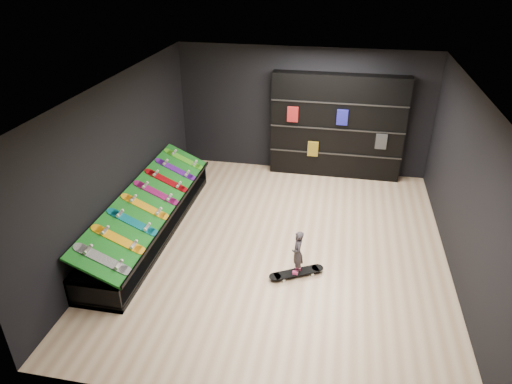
% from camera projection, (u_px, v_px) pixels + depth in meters
% --- Properties ---
extents(floor, '(6.00, 7.00, 0.01)m').
position_uv_depth(floor, '(280.00, 246.00, 8.55)').
color(floor, beige).
rests_on(floor, ground).
extents(ceiling, '(6.00, 7.00, 0.01)m').
position_uv_depth(ceiling, '(285.00, 88.00, 7.13)').
color(ceiling, white).
rests_on(ceiling, ground).
extents(wall_back, '(6.00, 0.02, 3.00)m').
position_uv_depth(wall_back, '(303.00, 111.00, 10.87)').
color(wall_back, black).
rests_on(wall_back, ground).
extents(wall_front, '(6.00, 0.02, 3.00)m').
position_uv_depth(wall_front, '(236.00, 317.00, 4.81)').
color(wall_front, black).
rests_on(wall_front, ground).
extents(wall_left, '(0.02, 7.00, 3.00)m').
position_uv_depth(wall_left, '(120.00, 161.00, 8.34)').
color(wall_left, black).
rests_on(wall_left, ground).
extents(wall_right, '(0.02, 7.00, 3.00)m').
position_uv_depth(wall_right, '(467.00, 190.00, 7.34)').
color(wall_right, black).
rests_on(wall_right, ground).
extents(display_rack, '(0.90, 4.50, 0.50)m').
position_uv_depth(display_rack, '(151.00, 221.00, 8.86)').
color(display_rack, black).
rests_on(display_rack, ground).
extents(turf_ramp, '(0.92, 4.50, 0.46)m').
position_uv_depth(turf_ramp, '(150.00, 201.00, 8.63)').
color(turf_ramp, '#0D5712').
rests_on(turf_ramp, display_rack).
extents(back_shelving, '(3.08, 0.36, 2.47)m').
position_uv_depth(back_shelving, '(337.00, 127.00, 10.70)').
color(back_shelving, black).
rests_on(back_shelving, ground).
extents(floor_skateboard, '(0.97, 0.66, 0.09)m').
position_uv_depth(floor_skateboard, '(296.00, 274.00, 7.76)').
color(floor_skateboard, black).
rests_on(floor_skateboard, ground).
extents(child, '(0.16, 0.20, 0.48)m').
position_uv_depth(child, '(297.00, 260.00, 7.62)').
color(child, black).
rests_on(child, floor_skateboard).
extents(display_board_0, '(0.93, 0.22, 0.50)m').
position_uv_depth(display_board_0, '(103.00, 259.00, 6.97)').
color(display_board_0, black).
rests_on(display_board_0, turf_ramp).
extents(display_board_1, '(0.93, 0.22, 0.50)m').
position_uv_depth(display_board_1, '(119.00, 239.00, 7.44)').
color(display_board_1, yellow).
rests_on(display_board_1, turf_ramp).
extents(display_board_2, '(0.93, 0.22, 0.50)m').
position_uv_depth(display_board_2, '(133.00, 222.00, 7.91)').
color(display_board_2, '#0C8C99').
rests_on(display_board_2, turf_ramp).
extents(display_board_3, '(0.93, 0.22, 0.50)m').
position_uv_depth(display_board_3, '(145.00, 207.00, 8.38)').
color(display_board_3, orange).
rests_on(display_board_3, turf_ramp).
extents(display_board_4, '(0.93, 0.22, 0.50)m').
position_uv_depth(display_board_4, '(156.00, 193.00, 8.85)').
color(display_board_4, '#E5198C').
rests_on(display_board_4, turf_ramp).
extents(display_board_5, '(0.93, 0.22, 0.50)m').
position_uv_depth(display_board_5, '(166.00, 181.00, 9.32)').
color(display_board_5, red).
rests_on(display_board_5, turf_ramp).
extents(display_board_6, '(0.93, 0.22, 0.50)m').
position_uv_depth(display_board_6, '(176.00, 169.00, 9.79)').
color(display_board_6, purple).
rests_on(display_board_6, turf_ramp).
extents(display_board_7, '(0.93, 0.22, 0.50)m').
position_uv_depth(display_board_7, '(184.00, 159.00, 10.26)').
color(display_board_7, green).
rests_on(display_board_7, turf_ramp).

